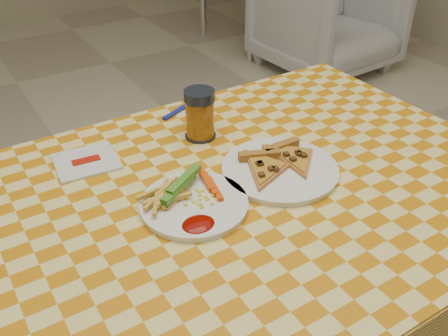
% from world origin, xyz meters
% --- Properties ---
extents(table, '(1.28, 0.88, 0.76)m').
position_xyz_m(table, '(0.00, 0.00, 0.68)').
color(table, silver).
rests_on(table, ground).
extents(plate_left, '(0.24, 0.24, 0.01)m').
position_xyz_m(plate_left, '(-0.10, -0.00, 0.76)').
color(plate_left, white).
rests_on(plate_left, table).
extents(plate_right, '(0.30, 0.30, 0.01)m').
position_xyz_m(plate_right, '(0.12, 0.00, 0.76)').
color(plate_right, white).
rests_on(plate_right, table).
extents(fries_veggies, '(0.20, 0.18, 0.04)m').
position_xyz_m(fries_veggies, '(-0.11, 0.01, 0.78)').
color(fries_veggies, gold).
rests_on(fries_veggies, plate_left).
extents(pizza_slices, '(0.23, 0.21, 0.02)m').
position_xyz_m(pizza_slices, '(0.13, 0.02, 0.78)').
color(pizza_slices, '#DC8F43').
rests_on(pizza_slices, plate_right).
extents(drink_glass, '(0.08, 0.08, 0.12)m').
position_xyz_m(drink_glass, '(0.05, 0.24, 0.82)').
color(drink_glass, black).
rests_on(drink_glass, table).
extents(napkin, '(0.15, 0.14, 0.01)m').
position_xyz_m(napkin, '(-0.23, 0.27, 0.76)').
color(napkin, silver).
rests_on(napkin, table).
extents(fork, '(0.15, 0.08, 0.01)m').
position_xyz_m(fork, '(0.09, 0.39, 0.76)').
color(fork, navy).
rests_on(fork, table).
extents(bg_chair, '(0.83, 0.78, 0.81)m').
position_xyz_m(bg_chair, '(1.91, 1.76, 0.41)').
color(bg_chair, '#51311B').
rests_on(bg_chair, ground).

